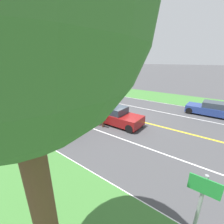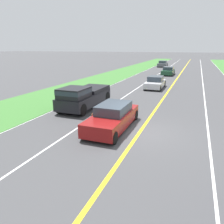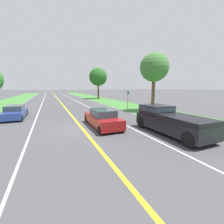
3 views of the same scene
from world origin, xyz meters
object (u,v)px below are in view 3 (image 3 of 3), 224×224
oncoming_car (15,112)px  roadside_tree_right_far (98,77)px  ego_car (102,118)px  dog (117,120)px  roadside_tree_right_near (154,68)px  pickup_truck (169,120)px  street_sign (128,98)px

oncoming_car → roadside_tree_right_far: size_ratio=0.55×
oncoming_car → roadside_tree_right_far: bearing=-126.2°
ego_car → roadside_tree_right_far: size_ratio=0.58×
dog → oncoming_car: bearing=152.1°
roadside_tree_right_near → roadside_tree_right_far: 23.11m
pickup_truck → dog: bearing=128.9°
oncoming_car → pickup_truck: bearing=137.5°
dog → pickup_truck: bearing=-39.7°
ego_car → street_sign: (6.08, 6.95, 0.99)m
ego_car → street_sign: 9.29m
ego_car → dog: ego_car is taller
pickup_truck → ego_car: bearing=137.6°
ego_car → oncoming_car: ego_car is taller
roadside_tree_right_near → roadside_tree_right_far: roadside_tree_right_far is taller
dog → street_sign: bearing=67.1°
oncoming_car → street_sign: 13.19m
roadside_tree_right_near → street_sign: (-2.40, 2.29, -3.84)m
dog → oncoming_car: (-8.23, 6.73, 0.11)m
street_sign → ego_car: bearing=-131.2°
oncoming_car → roadside_tree_right_near: size_ratio=0.62×
street_sign → pickup_truck: bearing=-103.4°
roadside_tree_right_far → street_sign: bearing=-96.7°
dog → pickup_truck: size_ratio=0.20×
ego_car → roadside_tree_right_near: (8.49, 4.66, 4.83)m
street_sign → roadside_tree_right_far: bearing=83.3°
street_sign → oncoming_car: bearing=-177.9°
roadside_tree_right_near → street_sign: size_ratio=2.78×
pickup_truck → roadside_tree_right_near: size_ratio=0.75×
dog → oncoming_car: oncoming_car is taller
ego_car → oncoming_car: (-7.06, 6.46, -0.05)m
oncoming_car → street_sign: (13.14, 0.49, 1.04)m
dog → roadside_tree_right_near: size_ratio=0.15×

